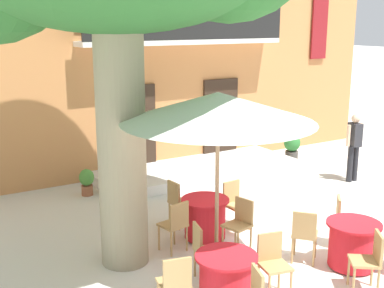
{
  "coord_description": "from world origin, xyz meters",
  "views": [
    {
      "loc": [
        -6.3,
        -6.55,
        3.85
      ],
      "look_at": [
        -0.89,
        2.43,
        1.3
      ],
      "focal_mm": 47.39,
      "sensor_mm": 36.0,
      "label": 1
    }
  ],
  "objects_px": {
    "cafe_chair_front_3": "(370,258)",
    "cafe_chair_middle_1": "(273,260)",
    "cafe_table_near_tree": "(205,218)",
    "cafe_umbrella": "(218,108)",
    "cafe_chair_near_tree_0": "(240,221)",
    "ground_planter_right": "(292,146)",
    "pedestrian_mid_plaza": "(354,143)",
    "cafe_chair_front_1": "(344,218)",
    "cafe_chair_near_tree_2": "(178,200)",
    "ground_planter_left": "(87,181)",
    "cafe_table_front": "(352,244)",
    "cafe_table_middle": "(226,280)",
    "cafe_chair_near_tree_3": "(175,223)",
    "cafe_chair_middle_3": "(175,282)",
    "cafe_chair_front_2": "(304,232)",
    "cafe_chair_near_tree_1": "(235,201)",
    "cafe_chair_middle_2": "(204,248)"
  },
  "relations": [
    {
      "from": "cafe_chair_front_1",
      "to": "pedestrian_mid_plaza",
      "type": "height_order",
      "value": "pedestrian_mid_plaza"
    },
    {
      "from": "cafe_chair_near_tree_0",
      "to": "pedestrian_mid_plaza",
      "type": "height_order",
      "value": "pedestrian_mid_plaza"
    },
    {
      "from": "cafe_chair_middle_1",
      "to": "cafe_chair_front_2",
      "type": "height_order",
      "value": "same"
    },
    {
      "from": "cafe_chair_near_tree_3",
      "to": "ground_planter_left",
      "type": "relative_size",
      "value": 1.49
    },
    {
      "from": "cafe_table_middle",
      "to": "ground_planter_right",
      "type": "bearing_deg",
      "value": 41.58
    },
    {
      "from": "cafe_chair_middle_3",
      "to": "cafe_table_front",
      "type": "distance_m",
      "value": 3.13
    },
    {
      "from": "cafe_table_middle",
      "to": "ground_planter_left",
      "type": "xyz_separation_m",
      "value": [
        -0.06,
        5.41,
        -0.05
      ]
    },
    {
      "from": "cafe_chair_near_tree_2",
      "to": "cafe_chair_middle_3",
      "type": "distance_m",
      "value": 3.12
    },
    {
      "from": "cafe_chair_near_tree_2",
      "to": "cafe_chair_front_1",
      "type": "height_order",
      "value": "same"
    },
    {
      "from": "cafe_chair_near_tree_0",
      "to": "cafe_chair_front_3",
      "type": "bearing_deg",
      "value": -69.27
    },
    {
      "from": "cafe_chair_near_tree_2",
      "to": "cafe_chair_front_1",
      "type": "bearing_deg",
      "value": -48.68
    },
    {
      "from": "cafe_table_near_tree",
      "to": "cafe_umbrella",
      "type": "xyz_separation_m",
      "value": [
        -0.52,
        -1.14,
        2.22
      ]
    },
    {
      "from": "cafe_chair_near_tree_1",
      "to": "cafe_chair_near_tree_0",
      "type": "bearing_deg",
      "value": -120.33
    },
    {
      "from": "cafe_table_near_tree",
      "to": "cafe_chair_middle_1",
      "type": "distance_m",
      "value": 2.14
    },
    {
      "from": "pedestrian_mid_plaza",
      "to": "cafe_chair_middle_3",
      "type": "bearing_deg",
      "value": -156.05
    },
    {
      "from": "cafe_chair_near_tree_0",
      "to": "ground_planter_right",
      "type": "height_order",
      "value": "cafe_chair_near_tree_0"
    },
    {
      "from": "cafe_table_front",
      "to": "ground_planter_left",
      "type": "height_order",
      "value": "cafe_table_front"
    },
    {
      "from": "cafe_chair_near_tree_2",
      "to": "cafe_umbrella",
      "type": "relative_size",
      "value": 0.31
    },
    {
      "from": "cafe_chair_near_tree_0",
      "to": "cafe_chair_near_tree_2",
      "type": "xyz_separation_m",
      "value": [
        -0.39,
        1.45,
        0.0
      ]
    },
    {
      "from": "cafe_chair_middle_3",
      "to": "cafe_chair_front_3",
      "type": "bearing_deg",
      "value": -17.11
    },
    {
      "from": "cafe_chair_near_tree_2",
      "to": "cafe_chair_middle_1",
      "type": "xyz_separation_m",
      "value": [
        -0.08,
        -2.86,
        0.0
      ]
    },
    {
      "from": "cafe_chair_middle_1",
      "to": "pedestrian_mid_plaza",
      "type": "height_order",
      "value": "pedestrian_mid_plaza"
    },
    {
      "from": "cafe_chair_front_1",
      "to": "cafe_umbrella",
      "type": "xyz_separation_m",
      "value": [
        -2.39,
        0.4,
        2.08
      ]
    },
    {
      "from": "cafe_chair_middle_3",
      "to": "cafe_chair_front_3",
      "type": "relative_size",
      "value": 1.0
    },
    {
      "from": "cafe_chair_middle_1",
      "to": "pedestrian_mid_plaza",
      "type": "distance_m",
      "value": 6.03
    },
    {
      "from": "cafe_chair_near_tree_3",
      "to": "cafe_chair_middle_2",
      "type": "relative_size",
      "value": 1.0
    },
    {
      "from": "ground_planter_right",
      "to": "pedestrian_mid_plaza",
      "type": "height_order",
      "value": "pedestrian_mid_plaza"
    },
    {
      "from": "cafe_chair_near_tree_2",
      "to": "ground_planter_right",
      "type": "height_order",
      "value": "cafe_chair_near_tree_2"
    },
    {
      "from": "cafe_chair_middle_2",
      "to": "pedestrian_mid_plaza",
      "type": "bearing_deg",
      "value": 21.68
    },
    {
      "from": "cafe_table_middle",
      "to": "cafe_table_front",
      "type": "relative_size",
      "value": 1.0
    },
    {
      "from": "pedestrian_mid_plaza",
      "to": "ground_planter_right",
      "type": "bearing_deg",
      "value": 90.2
    },
    {
      "from": "pedestrian_mid_plaza",
      "to": "cafe_chair_front_1",
      "type": "bearing_deg",
      "value": -140.32
    },
    {
      "from": "cafe_table_near_tree",
      "to": "cafe_chair_front_1",
      "type": "bearing_deg",
      "value": -39.42
    },
    {
      "from": "cafe_chair_near_tree_2",
      "to": "cafe_chair_front_3",
      "type": "bearing_deg",
      "value": -71.63
    },
    {
      "from": "ground_planter_left",
      "to": "cafe_chair_front_3",
      "type": "bearing_deg",
      "value": -71.5
    },
    {
      "from": "cafe_chair_middle_2",
      "to": "cafe_chair_near_tree_2",
      "type": "bearing_deg",
      "value": 70.79
    },
    {
      "from": "cafe_chair_near_tree_2",
      "to": "ground_planter_right",
      "type": "xyz_separation_m",
      "value": [
        5.06,
        2.44,
        -0.1
      ]
    },
    {
      "from": "pedestrian_mid_plaza",
      "to": "cafe_chair_middle_2",
      "type": "bearing_deg",
      "value": -158.32
    },
    {
      "from": "cafe_table_middle",
      "to": "cafe_chair_front_3",
      "type": "bearing_deg",
      "value": -20.67
    },
    {
      "from": "cafe_chair_near_tree_1",
      "to": "cafe_table_middle",
      "type": "distance_m",
      "value": 2.76
    },
    {
      "from": "cafe_chair_front_3",
      "to": "cafe_chair_middle_1",
      "type": "bearing_deg",
      "value": 151.75
    },
    {
      "from": "cafe_chair_front_1",
      "to": "cafe_table_middle",
      "type": "bearing_deg",
      "value": -169.97
    },
    {
      "from": "cafe_chair_front_1",
      "to": "pedestrian_mid_plaza",
      "type": "xyz_separation_m",
      "value": [
        3.06,
        2.54,
        0.43
      ]
    },
    {
      "from": "cafe_chair_middle_3",
      "to": "cafe_chair_front_2",
      "type": "distance_m",
      "value": 2.59
    },
    {
      "from": "cafe_chair_middle_2",
      "to": "pedestrian_mid_plaza",
      "type": "relative_size",
      "value": 0.54
    },
    {
      "from": "cafe_chair_front_1",
      "to": "ground_planter_left",
      "type": "distance_m",
      "value": 5.7
    },
    {
      "from": "cafe_chair_front_1",
      "to": "cafe_chair_front_2",
      "type": "xyz_separation_m",
      "value": [
        -1.0,
        -0.09,
        0.0
      ]
    },
    {
      "from": "cafe_chair_front_3",
      "to": "cafe_umbrella",
      "type": "xyz_separation_m",
      "value": [
        -1.56,
        1.65,
        2.08
      ]
    },
    {
      "from": "cafe_chair_middle_3",
      "to": "ground_planter_right",
      "type": "height_order",
      "value": "cafe_chair_middle_3"
    },
    {
      "from": "cafe_table_near_tree",
      "to": "cafe_umbrella",
      "type": "distance_m",
      "value": 2.55
    }
  ]
}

